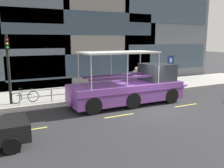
# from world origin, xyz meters

# --- Properties ---
(ground_plane) EXTENTS (120.00, 120.00, 0.00)m
(ground_plane) POSITION_xyz_m (0.00, 0.00, 0.00)
(ground_plane) COLOR #2B2B2D
(sidewalk) EXTENTS (32.00, 4.80, 0.18)m
(sidewalk) POSITION_xyz_m (0.00, 5.60, 0.09)
(sidewalk) COLOR #A8A59E
(sidewalk) RESTS_ON ground_plane
(curb_edge) EXTENTS (32.00, 0.18, 0.18)m
(curb_edge) POSITION_xyz_m (0.00, 3.11, 0.09)
(curb_edge) COLOR #B2ADA3
(curb_edge) RESTS_ON ground_plane
(lane_centreline) EXTENTS (25.80, 0.12, 0.01)m
(lane_centreline) POSITION_xyz_m (-0.00, -0.58, 0.00)
(lane_centreline) COLOR #DBD64C
(lane_centreline) RESTS_ON ground_plane
(curb_guardrail) EXTENTS (11.63, 0.09, 0.87)m
(curb_guardrail) POSITION_xyz_m (-1.31, 3.45, 0.77)
(curb_guardrail) COLOR #9EA0A8
(curb_guardrail) RESTS_ON sidewalk
(traffic_light_pole) EXTENTS (0.24, 0.46, 4.24)m
(traffic_light_pole) POSITION_xyz_m (-7.54, 3.94, 2.75)
(traffic_light_pole) COLOR black
(traffic_light_pole) RESTS_ON sidewalk
(parking_sign) EXTENTS (0.60, 0.12, 2.65)m
(parking_sign) POSITION_xyz_m (4.62, 3.74, 1.98)
(parking_sign) COLOR #4C4F54
(parking_sign) RESTS_ON sidewalk
(leaned_bicycle) EXTENTS (1.74, 0.46, 0.96)m
(leaned_bicycle) POSITION_xyz_m (-6.74, 3.93, 0.56)
(leaned_bicycle) COLOR black
(leaned_bicycle) RESTS_ON sidewalk
(duck_tour_boat) EXTENTS (9.12, 2.50, 3.38)m
(duck_tour_boat) POSITION_xyz_m (-0.33, 1.36, 1.08)
(duck_tour_boat) COLOR purple
(duck_tour_boat) RESTS_ON ground_plane
(pedestrian_near_bow) EXTENTS (0.41, 0.35, 1.74)m
(pedestrian_near_bow) POSITION_xyz_m (2.12, 4.96, 1.23)
(pedestrian_near_bow) COLOR black
(pedestrian_near_bow) RESTS_ON sidewalk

